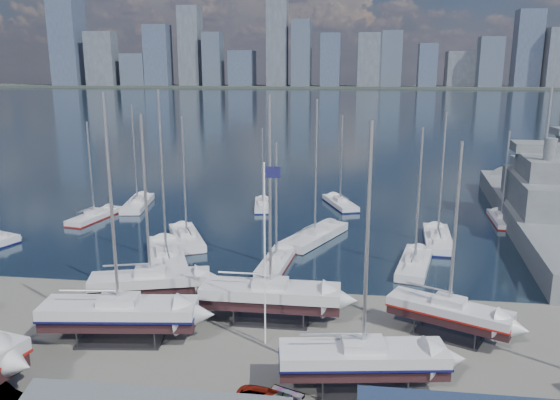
# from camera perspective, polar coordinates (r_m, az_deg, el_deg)

# --- Properties ---
(ground) EXTENTS (1400.00, 1400.00, 0.00)m
(ground) POSITION_cam_1_polar(r_m,az_deg,el_deg) (39.50, -6.19, -14.78)
(ground) COLOR #605E59
(ground) RESTS_ON ground
(water) EXTENTS (1400.00, 600.00, 0.40)m
(water) POSITION_cam_1_polar(r_m,az_deg,el_deg) (344.40, 6.05, 10.21)
(water) COLOR #172435
(water) RESTS_ON ground
(far_shore) EXTENTS (1400.00, 80.00, 2.20)m
(far_shore) POSITION_cam_1_polar(r_m,az_deg,el_deg) (604.10, 6.71, 11.65)
(far_shore) COLOR #2D332D
(far_shore) RESTS_ON ground
(skyline) EXTENTS (639.14, 43.80, 107.69)m
(skyline) POSITION_cam_1_polar(r_m,az_deg,el_deg) (598.12, 6.03, 15.29)
(skyline) COLOR #475166
(skyline) RESTS_ON far_shore
(sailboat_cradle_2) EXTENTS (9.80, 5.10, 15.45)m
(sailboat_cradle_2) POSITION_cam_1_polar(r_m,az_deg,el_deg) (45.47, -13.37, -8.33)
(sailboat_cradle_2) COLOR #2D2D33
(sailboat_cradle_2) RESTS_ON ground
(sailboat_cradle_3) EXTENTS (11.04, 4.25, 17.30)m
(sailboat_cradle_3) POSITION_cam_1_polar(r_m,az_deg,el_deg) (40.37, -16.44, -11.25)
(sailboat_cradle_3) COLOR #2D2D33
(sailboat_cradle_3) RESTS_ON ground
(sailboat_cradle_4) EXTENTS (10.46, 2.97, 16.97)m
(sailboat_cradle_4) POSITION_cam_1_polar(r_m,az_deg,el_deg) (41.67, -1.01, -9.90)
(sailboat_cradle_4) COLOR #2D2D33
(sailboat_cradle_4) RESTS_ON ground
(sailboat_cradle_5) EXTENTS (10.22, 4.21, 16.02)m
(sailboat_cradle_5) POSITION_cam_1_polar(r_m,az_deg,el_deg) (33.78, 8.64, -16.07)
(sailboat_cradle_5) COLOR #2D2D33
(sailboat_cradle_5) RESTS_ON ground
(sailboat_cradle_6) EXTENTS (8.79, 5.94, 14.06)m
(sailboat_cradle_6) POSITION_cam_1_polar(r_m,az_deg,el_deg) (41.15, 17.23, -11.08)
(sailboat_cradle_6) COLOR #2D2D33
(sailboat_cradle_6) RESTS_ON ground
(sailboat_moored_1) EXTENTS (4.04, 9.02, 13.04)m
(sailboat_moored_1) POSITION_cam_1_polar(r_m,az_deg,el_deg) (73.68, -18.82, -1.71)
(sailboat_moored_1) COLOR black
(sailboat_moored_1) RESTS_ON water
(sailboat_moored_2) EXTENTS (4.29, 10.14, 14.84)m
(sailboat_moored_2) POSITION_cam_1_polar(r_m,az_deg,el_deg) (78.51, -14.65, -0.51)
(sailboat_moored_2) COLOR black
(sailboat_moored_2) RESTS_ON water
(sailboat_moored_3) EXTENTS (7.66, 12.19, 17.70)m
(sailboat_moored_3) POSITION_cam_1_polar(r_m,az_deg,el_deg) (55.60, -11.76, -6.10)
(sailboat_moored_3) COLOR black
(sailboat_moored_3) RESTS_ON water
(sailboat_moored_4) EXTENTS (6.61, 9.84, 14.53)m
(sailboat_moored_4) POSITION_cam_1_polar(r_m,az_deg,el_deg) (61.69, -9.72, -4.04)
(sailboat_moored_4) COLOR black
(sailboat_moored_4) RESTS_ON water
(sailboat_moored_5) EXTENTS (3.34, 7.99, 11.58)m
(sailboat_moored_5) POSITION_cam_1_polar(r_m,az_deg,el_deg) (75.66, -1.81, -0.60)
(sailboat_moored_5) COLOR black
(sailboat_moored_5) RESTS_ON water
(sailboat_moored_6) EXTENTS (3.20, 8.65, 12.65)m
(sailboat_moored_6) POSITION_cam_1_polar(r_m,az_deg,el_deg) (53.59, -0.38, -6.56)
(sailboat_moored_6) COLOR black
(sailboat_moored_6) RESTS_ON water
(sailboat_moored_7) EXTENTS (7.29, 11.13, 16.38)m
(sailboat_moored_7) POSITION_cam_1_polar(r_m,az_deg,el_deg) (61.41, 3.67, -3.95)
(sailboat_moored_7) COLOR black
(sailboat_moored_7) RESTS_ON water
(sailboat_moored_8) EXTENTS (5.47, 9.22, 13.32)m
(sailboat_moored_8) POSITION_cam_1_polar(r_m,az_deg,el_deg) (77.02, 6.31, -0.42)
(sailboat_moored_8) COLOR black
(sailboat_moored_8) RESTS_ON water
(sailboat_moored_9) EXTENTS (4.60, 9.74, 14.18)m
(sailboat_moored_9) POSITION_cam_1_polar(r_m,az_deg,el_deg) (54.56, 13.89, -6.59)
(sailboat_moored_9) COLOR black
(sailboat_moored_9) RESTS_ON water
(sailboat_moored_10) EXTENTS (3.63, 10.24, 15.02)m
(sailboat_moored_10) POSITION_cam_1_polar(r_m,az_deg,el_deg) (62.68, 16.12, -4.12)
(sailboat_moored_10) COLOR black
(sailboat_moored_10) RESTS_ON water
(sailboat_moored_11) EXTENTS (2.73, 8.16, 12.03)m
(sailboat_moored_11) POSITION_cam_1_polar(r_m,az_deg,el_deg) (73.83, 22.10, -1.96)
(sailboat_moored_11) COLOR black
(sailboat_moored_11) RESTS_ON water
(naval_ship_east) EXTENTS (12.55, 48.86, 18.35)m
(naval_ship_east) POSITION_cam_1_polar(r_m,az_deg,el_deg) (73.01, 25.31, -1.33)
(naval_ship_east) COLOR slate
(naval_ship_east) RESTS_ON water
(flagpole) EXTENTS (1.13, 0.12, 12.82)m
(flagpole) POSITION_cam_1_polar(r_m,az_deg,el_deg) (36.54, -1.47, -4.40)
(flagpole) COLOR white
(flagpole) RESTS_ON ground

